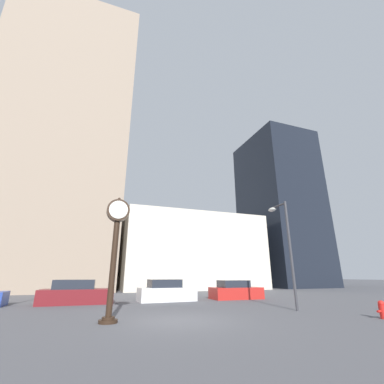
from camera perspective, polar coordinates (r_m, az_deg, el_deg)
name	(u,v)px	position (r m, az deg, el deg)	size (l,w,h in m)	color
ground_plane	(178,321)	(11.37, -3.05, -26.70)	(200.00, 200.00, 0.00)	#515156
building_tall_tower	(65,139)	(39.28, -26.46, 10.42)	(15.86, 12.00, 38.31)	gray
building_storefront_row	(188,253)	(36.89, -0.85, -13.34)	(18.21, 12.00, 9.42)	beige
building_glass_modern	(279,208)	(46.13, 18.76, -3.49)	(9.64, 12.00, 25.03)	black
street_clock	(116,239)	(11.27, -16.63, -10.01)	(0.94, 0.71, 4.95)	black
car_maroon	(76,294)	(18.86, -24.29, -19.89)	(4.43, 1.92, 1.45)	maroon
car_white	(166,292)	(19.35, -5.74, -21.20)	(3.98, 1.91, 1.44)	silver
car_red	(235,291)	(21.32, 9.61, -20.86)	(3.90, 1.92, 1.35)	red
fire_hydrant_near	(382,309)	(14.22, 36.64, -20.21)	(0.62, 0.27, 0.71)	red
street_lamp_right	(284,235)	(15.69, 19.75, -9.00)	(0.36, 1.57, 5.78)	#38383D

